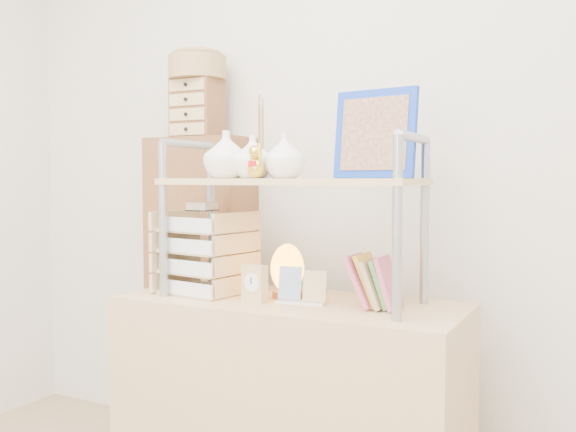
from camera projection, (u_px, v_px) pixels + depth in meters
name	position (u px, v px, depth m)	size (l,w,h in m)	color
desk	(290.00, 406.00, 2.25)	(1.20, 0.50, 0.75)	tan
cabinet	(202.00, 290.00, 2.85)	(0.45, 0.24, 1.35)	brown
hutch	(283.00, 175.00, 2.22)	(0.90, 0.34, 0.72)	#91969E
letter_tray	(203.00, 257.00, 2.36)	(0.31, 0.30, 0.34)	tan
salt_lamp	(287.00, 270.00, 2.27)	(0.13, 0.12, 0.19)	brown
desk_clock	(254.00, 283.00, 2.19)	(0.10, 0.06, 0.13)	tan
postcard_stand	(301.00, 293.00, 2.16)	(0.18, 0.07, 0.12)	white
drawer_chest	(197.00, 109.00, 2.78)	(0.20, 0.16, 0.25)	brown
woven_basket	(197.00, 68.00, 2.77)	(0.25, 0.25, 0.10)	#997045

